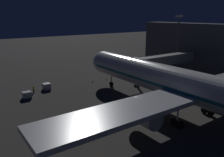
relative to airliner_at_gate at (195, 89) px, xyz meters
name	(u,v)px	position (x,y,z in m)	size (l,w,h in m)	color
ground_plane	(157,105)	(0.00, -8.05, -5.54)	(320.00, 320.00, 0.00)	#383533
airliner_at_gate	(195,89)	(0.00, 0.00, 0.00)	(54.18, 61.14, 17.60)	silver
jet_bridge	(158,61)	(-12.38, -20.00, 0.14)	(23.19, 3.40, 7.22)	#9E9E99
apron_floodlight_mast	(178,40)	(-25.50, -24.74, 4.56)	(2.90, 0.50, 17.35)	#59595E
baggage_container_near_belt	(27,95)	(19.80, -27.48, -4.84)	(1.78, 1.53, 1.41)	#B7BABF
baggage_container_mid_row	(46,86)	(14.19, -30.87, -4.80)	(1.71, 1.64, 1.48)	#B7BABF
ground_crew_by_belt_loader	(33,88)	(17.45, -30.38, -4.58)	(0.40, 0.40, 1.74)	black
traffic_cone_nose_port	(106,79)	(-2.20, -29.37, -5.27)	(0.36, 0.36, 0.55)	orange
traffic_cone_nose_starboard	(93,82)	(2.20, -29.37, -5.27)	(0.36, 0.36, 0.55)	orange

